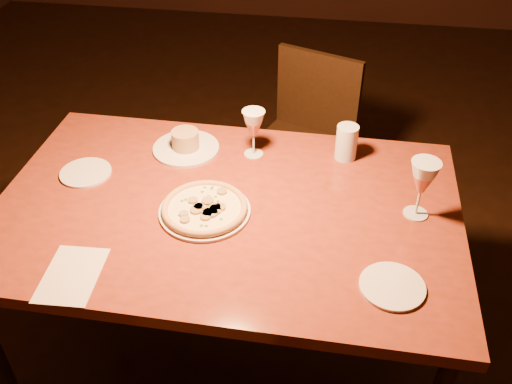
# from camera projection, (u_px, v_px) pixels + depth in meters

# --- Properties ---
(floor) EXTENTS (7.00, 7.00, 0.00)m
(floor) POSITION_uv_depth(u_px,v_px,m) (254.00, 307.00, 2.55)
(floor) COLOR black
(floor) RESTS_ON ground
(dining_table) EXTENTS (1.51, 0.98, 0.80)m
(dining_table) POSITION_uv_depth(u_px,v_px,m) (227.00, 222.00, 1.89)
(dining_table) COLOR maroon
(dining_table) RESTS_ON floor
(chair_far) EXTENTS (0.55, 0.55, 0.88)m
(chair_far) POSITION_uv_depth(u_px,v_px,m) (305.00, 137.00, 2.75)
(chair_far) COLOR black
(chair_far) RESTS_ON floor
(pizza_plate) EXTENTS (0.29, 0.29, 0.03)m
(pizza_plate) POSITION_uv_depth(u_px,v_px,m) (205.00, 208.00, 1.81)
(pizza_plate) COLOR silver
(pizza_plate) RESTS_ON dining_table
(ramekin_saucer) EXTENTS (0.24, 0.24, 0.08)m
(ramekin_saucer) POSITION_uv_depth(u_px,v_px,m) (186.00, 144.00, 2.09)
(ramekin_saucer) COLOR silver
(ramekin_saucer) RESTS_ON dining_table
(wine_glass_far) EXTENTS (0.08, 0.08, 0.18)m
(wine_glass_far) POSITION_uv_depth(u_px,v_px,m) (254.00, 133.00, 2.02)
(wine_glass_far) COLOR #C66A52
(wine_glass_far) RESTS_ON dining_table
(wine_glass_right) EXTENTS (0.09, 0.09, 0.20)m
(wine_glass_right) POSITION_uv_depth(u_px,v_px,m) (421.00, 189.00, 1.75)
(wine_glass_right) COLOR #C66A52
(wine_glass_right) RESTS_ON dining_table
(water_tumbler) EXTENTS (0.08, 0.08, 0.13)m
(water_tumbler) POSITION_uv_depth(u_px,v_px,m) (347.00, 142.00, 2.02)
(water_tumbler) COLOR silver
(water_tumbler) RESTS_ON dining_table
(side_plate_left) EXTENTS (0.18, 0.18, 0.01)m
(side_plate_left) POSITION_uv_depth(u_px,v_px,m) (86.00, 173.00, 1.98)
(side_plate_left) COLOR silver
(side_plate_left) RESTS_ON dining_table
(side_plate_near) EXTENTS (0.18, 0.18, 0.01)m
(side_plate_near) POSITION_uv_depth(u_px,v_px,m) (392.00, 286.00, 1.56)
(side_plate_near) COLOR silver
(side_plate_near) RESTS_ON dining_table
(menu_card) EXTENTS (0.17, 0.23, 0.00)m
(menu_card) POSITION_uv_depth(u_px,v_px,m) (72.00, 275.00, 1.60)
(menu_card) COLOR beige
(menu_card) RESTS_ON dining_table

